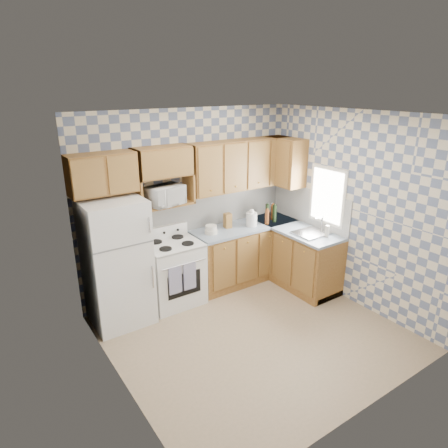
{
  "coord_description": "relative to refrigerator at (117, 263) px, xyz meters",
  "views": [
    {
      "loc": [
        -2.75,
        -3.37,
        3.02
      ],
      "look_at": [
        0.05,
        0.75,
        1.25
      ],
      "focal_mm": 32.0,
      "sensor_mm": 36.0,
      "label": 1
    }
  ],
  "objects": [
    {
      "name": "right_wall",
      "position": [
        2.97,
        -1.25,
        0.51
      ],
      "size": [
        0.02,
        3.2,
        2.7
      ],
      "primitive_type": "cube",
      "color": "slate",
      "rests_on": "ground"
    },
    {
      "name": "bottle_0",
      "position": [
        2.48,
        -0.03,
        0.23
      ],
      "size": [
        0.06,
        0.06,
        0.29
      ],
      "primitive_type": "cylinder",
      "color": "black",
      "rests_on": "countertop_back"
    },
    {
      "name": "upper_cabinets_fridge",
      "position": [
        -0.02,
        0.19,
        1.13
      ],
      "size": [
        0.82,
        0.33,
        0.5
      ],
      "primitive_type": "cube",
      "color": "brown",
      "rests_on": "back_wall"
    },
    {
      "name": "knife_block",
      "position": [
        1.8,
        0.1,
        0.19
      ],
      "size": [
        0.11,
        0.11,
        0.23
      ],
      "primitive_type": "cube",
      "rotation": [
        0.0,
        0.0,
        -0.09
      ],
      "color": "brown",
      "rests_on": "countertop_back"
    },
    {
      "name": "soap_bottle",
      "position": [
        2.77,
        -1.02,
        0.17
      ],
      "size": [
        0.06,
        0.06,
        0.17
      ],
      "primitive_type": "cylinder",
      "color": "beige",
      "rests_on": "countertop_right"
    },
    {
      "name": "electric_kettle",
      "position": [
        2.15,
        -0.04,
        0.19
      ],
      "size": [
        0.17,
        0.17,
        0.21
      ],
      "primitive_type": "cylinder",
      "color": "silver",
      "rests_on": "countertop_back"
    },
    {
      "name": "upper_cabinets_right",
      "position": [
        2.81,
        0.0,
        1.01
      ],
      "size": [
        0.33,
        0.7,
        0.74
      ],
      "primitive_type": "cube",
      "color": "brown",
      "rests_on": "right_wall"
    },
    {
      "name": "countertop_back",
      "position": [
        2.1,
        0.05,
        0.06
      ],
      "size": [
        1.77,
        0.63,
        0.04
      ],
      "primitive_type": "cube",
      "color": "gray",
      "rests_on": "base_cabinets_back"
    },
    {
      "name": "backsplash_right",
      "position": [
        2.96,
        -0.45,
        0.36
      ],
      "size": [
        0.02,
        1.6,
        0.56
      ],
      "primitive_type": "cube",
      "color": "white",
      "rests_on": "right_wall"
    },
    {
      "name": "dish_towel_right",
      "position": [
        0.88,
        -0.32,
        -0.31
      ],
      "size": [
        0.19,
        0.02,
        0.39
      ],
      "primitive_type": "cube",
      "color": "navy",
      "rests_on": "stove_body"
    },
    {
      "name": "bottle_2",
      "position": [
        2.63,
        0.01,
        0.21
      ],
      "size": [
        0.06,
        0.06,
        0.25
      ],
      "primitive_type": "cylinder",
      "color": "#5C2C11",
      "rests_on": "countertop_back"
    },
    {
      "name": "countertop_right",
      "position": [
        2.67,
        -0.45,
        0.06
      ],
      "size": [
        0.63,
        1.6,
        0.04
      ],
      "primitive_type": "cube",
      "color": "gray",
      "rests_on": "base_cabinets_right"
    },
    {
      "name": "backsplash_back",
      "position": [
        1.68,
        0.34,
        0.36
      ],
      "size": [
        2.6,
        0.02,
        0.56
      ],
      "primitive_type": "cube",
      "color": "white",
      "rests_on": "back_wall"
    },
    {
      "name": "floor",
      "position": [
        1.27,
        -1.25,
        -0.84
      ],
      "size": [
        3.4,
        3.4,
        0.0
      ],
      "primitive_type": "plane",
      "color": "#857154",
      "rests_on": "ground"
    },
    {
      "name": "back_wall",
      "position": [
        1.27,
        0.35,
        0.51
      ],
      "size": [
        3.4,
        0.02,
        2.7
      ],
      "primitive_type": "cube",
      "color": "slate",
      "rests_on": "ground"
    },
    {
      "name": "sink",
      "position": [
        2.67,
        -0.8,
        0.09
      ],
      "size": [
        0.48,
        0.4,
        0.03
      ],
      "primitive_type": "cube",
      "color": "#B7B7BC",
      "rests_on": "countertop_right"
    },
    {
      "name": "cooktop",
      "position": [
        0.8,
        0.03,
        0.07
      ],
      "size": [
        0.76,
        0.65,
        0.02
      ],
      "primitive_type": "cube",
      "color": "silver",
      "rests_on": "stove_body"
    },
    {
      "name": "backguard",
      "position": [
        0.8,
        0.3,
        0.16
      ],
      "size": [
        0.76,
        0.08,
        0.17
      ],
      "primitive_type": "cube",
      "color": "silver",
      "rests_on": "cooktop"
    },
    {
      "name": "bottle_1",
      "position": [
        2.58,
        -0.09,
        0.22
      ],
      "size": [
        0.06,
        0.06,
        0.27
      ],
      "primitive_type": "cylinder",
      "color": "black",
      "rests_on": "countertop_back"
    },
    {
      "name": "upper_cabinets_back",
      "position": [
        2.1,
        0.19,
        1.01
      ],
      "size": [
        1.75,
        0.33,
        0.74
      ],
      "primitive_type": "cube",
      "color": "brown",
      "rests_on": "back_wall"
    },
    {
      "name": "refrigerator",
      "position": [
        0.0,
        0.0,
        0.0
      ],
      "size": [
        0.75,
        0.7,
        1.68
      ],
      "primitive_type": "cube",
      "color": "silver",
      "rests_on": "floor"
    },
    {
      "name": "food_containers",
      "position": [
        1.46,
        0.03,
        0.14
      ],
      "size": [
        0.19,
        0.19,
        0.13
      ],
      "primitive_type": null,
      "color": "beige",
      "rests_on": "countertop_back"
    },
    {
      "name": "stove_body",
      "position": [
        0.8,
        0.03,
        -0.39
      ],
      "size": [
        0.76,
        0.65,
        0.9
      ],
      "primitive_type": "cube",
      "color": "silver",
      "rests_on": "floor"
    },
    {
      "name": "dish_towel_left",
      "position": [
        0.66,
        -0.32,
        -0.31
      ],
      "size": [
        0.19,
        0.02,
        0.39
      ],
      "primitive_type": "cube",
      "color": "navy",
      "rests_on": "stove_body"
    },
    {
      "name": "microwave",
      "position": [
        0.79,
        0.12,
        0.74
      ],
      "size": [
        0.54,
        0.43,
        0.27
      ],
      "primitive_type": "imported",
      "rotation": [
        0.0,
        0.0,
        0.23
      ],
      "color": "silver",
      "rests_on": "microwave_shelf"
    },
    {
      "name": "bottle_3",
      "position": [
        2.41,
        -0.11,
        0.2
      ],
      "size": [
        0.06,
        0.06,
        0.23
      ],
      "primitive_type": "cylinder",
      "color": "#5C2C11",
      "rests_on": "countertop_back"
    },
    {
      "name": "base_cabinets_back",
      "position": [
        2.1,
        0.05,
        -0.4
      ],
      "size": [
        1.75,
        0.6,
        0.88
      ],
      "primitive_type": "cube",
      "color": "brown",
      "rests_on": "floor"
    },
    {
      "name": "microwave_shelf",
      "position": [
        0.8,
        0.19,
        0.6
      ],
      "size": [
        0.8,
        0.33,
        0.03
      ],
      "primitive_type": "cube",
      "color": "brown",
      "rests_on": "back_wall"
    },
    {
      "name": "base_cabinets_right",
      "position": [
        2.67,
        -0.45,
        -0.4
      ],
      "size": [
        0.6,
        1.6,
        0.88
      ],
      "primitive_type": "cube",
      "color": "brown",
      "rests_on": "floor"
    },
    {
      "name": "window",
      "position": [
        2.96,
        -0.8,
        0.61
      ],
      "size": [
        0.02,
        0.66,
        0.86
      ],
      "primitive_type": "cube",
      "color": "silver",
      "rests_on": "right_wall"
    }
  ]
}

